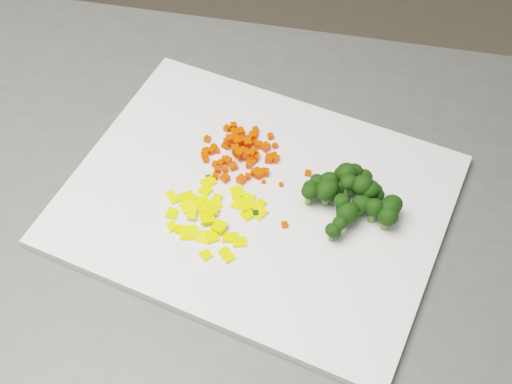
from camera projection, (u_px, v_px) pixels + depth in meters
The scene contains 146 objects.
counter_block at pixel (251, 350), 1.27m from camera, with size 0.97×0.68×0.90m, color #4A4A47.
cutting_board at pixel (256, 200), 0.90m from camera, with size 0.46×0.36×0.01m, color white.
carrot_pile at pixel (238, 146), 0.93m from camera, with size 0.10×0.10×0.03m, color #ED2902, non-canonical shape.
pepper_pile at pixel (212, 213), 0.87m from camera, with size 0.12×0.12×0.02m, color yellow, non-canonical shape.
broccoli_pile at pixel (349, 191), 0.86m from camera, with size 0.12×0.12×0.06m, color black, non-canonical shape.
carrot_cube_0 at pixel (245, 154), 0.93m from camera, with size 0.01×0.01×0.01m, color #ED2902.
carrot_cube_1 at pixel (236, 133), 0.95m from camera, with size 0.01×0.01×0.01m, color #ED2902.
carrot_cube_2 at pixel (235, 149), 0.93m from camera, with size 0.01×0.01×0.01m, color #ED2902.
carrot_cube_3 at pixel (248, 143), 0.93m from camera, with size 0.01×0.01×0.01m, color #ED2902.
carrot_cube_4 at pixel (254, 134), 0.95m from camera, with size 0.01×0.01×0.01m, color #ED2902.
carrot_cube_5 at pixel (240, 132), 0.96m from camera, with size 0.01×0.01×0.01m, color #ED2902.
carrot_cube_6 at pixel (251, 158), 0.93m from camera, with size 0.01×0.01×0.01m, color #ED2902.
carrot_cube_7 at pixel (249, 165), 0.92m from camera, with size 0.01×0.01×0.01m, color #ED2902.
carrot_cube_8 at pixel (269, 159), 0.93m from camera, with size 0.01×0.01×0.01m, color #ED2902.
carrot_cube_9 at pixel (215, 164), 0.92m from camera, with size 0.01×0.01×0.01m, color #ED2902.
carrot_cube_10 at pixel (216, 176), 0.91m from camera, with size 0.01×0.01×0.01m, color #ED2902.
carrot_cube_11 at pixel (229, 140), 0.95m from camera, with size 0.01×0.01×0.01m, color #ED2902.
carrot_cube_12 at pixel (233, 166), 0.92m from camera, with size 0.01×0.01×0.01m, color #ED2902.
carrot_cube_13 at pixel (242, 140), 0.94m from camera, with size 0.01×0.01×0.01m, color #ED2902.
carrot_cube_14 at pixel (259, 145), 0.94m from camera, with size 0.01×0.01×0.01m, color #ED2902.
carrot_cube_15 at pixel (255, 151), 0.93m from camera, with size 0.01×0.01×0.01m, color #ED2902.
carrot_cube_16 at pixel (205, 156), 0.93m from camera, with size 0.01×0.01×0.01m, color #ED2902.
carrot_cube_17 at pixel (265, 172), 0.91m from camera, with size 0.01×0.01×0.01m, color #ED2902.
carrot_cube_18 at pixel (241, 135), 0.95m from camera, with size 0.01×0.01×0.01m, color #ED2902.
carrot_cube_19 at pixel (239, 154), 0.92m from camera, with size 0.01×0.01×0.01m, color #ED2902.
carrot_cube_20 at pixel (275, 159), 0.93m from camera, with size 0.01×0.01×0.01m, color #ED2902.
carrot_cube_21 at pixel (245, 153), 0.92m from camera, with size 0.01×0.01×0.01m, color #ED2902.
carrot_cube_22 at pixel (253, 136), 0.95m from camera, with size 0.01×0.01×0.01m, color #ED2902.
carrot_cube_23 at pixel (246, 154), 0.92m from camera, with size 0.01×0.01×0.01m, color #ED2902.
carrot_cube_24 at pixel (241, 150), 0.93m from camera, with size 0.01×0.01×0.01m, color #ED2902.
carrot_cube_25 at pixel (217, 170), 0.92m from camera, with size 0.01×0.01×0.01m, color #ED2902.
carrot_cube_26 at pixel (254, 143), 0.95m from camera, with size 0.01×0.01×0.01m, color #ED2902.
carrot_cube_27 at pixel (205, 151), 0.94m from camera, with size 0.01×0.01×0.01m, color #ED2902.
carrot_cube_28 at pixel (220, 163), 0.92m from camera, with size 0.01×0.01×0.01m, color #ED2902.
carrot_cube_29 at pixel (248, 139), 0.94m from camera, with size 0.01×0.01×0.01m, color #ED2902.
carrot_cube_30 at pixel (225, 160), 0.93m from camera, with size 0.01×0.01×0.01m, color #ED2902.
carrot_cube_31 at pixel (206, 160), 0.93m from camera, with size 0.01×0.01×0.01m, color #ED2902.
carrot_cube_32 at pixel (227, 128), 0.96m from camera, with size 0.01×0.01×0.01m, color #ED2902.
carrot_cube_33 at pixel (266, 147), 0.94m from camera, with size 0.01×0.01×0.01m, color #ED2902.
carrot_cube_34 at pixel (237, 139), 0.95m from camera, with size 0.01×0.01×0.01m, color #ED2902.
carrot_cube_35 at pixel (270, 136), 0.95m from camera, with size 0.01×0.01×0.01m, color #ED2902.
carrot_cube_36 at pixel (259, 173), 0.91m from camera, with size 0.01×0.01×0.01m, color #ED2902.
carrot_cube_37 at pixel (241, 180), 0.91m from camera, with size 0.01×0.01×0.01m, color #ED2902.
carrot_cube_38 at pixel (275, 146), 0.94m from camera, with size 0.01×0.01×0.01m, color #ED2902.
carrot_cube_39 at pixel (225, 170), 0.92m from camera, with size 0.01×0.01×0.01m, color #ED2902.
carrot_cube_40 at pixel (228, 147), 0.94m from camera, with size 0.01×0.01×0.01m, color #ED2902.
carrot_cube_41 at pixel (227, 161), 0.92m from camera, with size 0.01×0.01×0.01m, color #ED2902.
carrot_cube_42 at pixel (252, 162), 0.92m from camera, with size 0.01×0.01×0.01m, color #ED2902.
carrot_cube_43 at pixel (234, 126), 0.96m from camera, with size 0.01×0.01×0.01m, color #ED2902.
carrot_cube_44 at pixel (245, 151), 0.93m from camera, with size 0.01×0.01×0.01m, color #ED2902.
carrot_cube_45 at pixel (214, 147), 0.94m from camera, with size 0.01×0.01×0.01m, color #ED2902.
carrot_cube_46 at pixel (238, 141), 0.94m from camera, with size 0.01×0.01×0.01m, color #ED2902.
carrot_cube_47 at pixel (241, 152), 0.93m from camera, with size 0.01×0.01×0.01m, color #ED2902.
carrot_cube_48 at pixel (255, 157), 0.93m from camera, with size 0.01×0.01×0.01m, color #ED2902.
carrot_cube_49 at pixel (259, 174), 0.91m from camera, with size 0.01×0.01×0.01m, color #ED2902.
carrot_cube_50 at pixel (242, 144), 0.94m from camera, with size 0.01×0.01×0.01m, color #ED2902.
carrot_cube_51 at pixel (207, 151), 0.94m from camera, with size 0.01×0.01×0.01m, color #ED2902.
carrot_cube_52 at pixel (230, 139), 0.93m from camera, with size 0.01×0.01×0.01m, color #ED2902.
carrot_cube_53 at pixel (256, 146), 0.94m from camera, with size 0.01×0.01×0.01m, color #ED2902.
carrot_cube_54 at pixel (248, 177), 0.91m from camera, with size 0.01×0.01×0.01m, color #ED2902.
carrot_cube_55 at pixel (226, 142), 0.95m from camera, with size 0.01×0.01×0.01m, color #ED2902.
carrot_cube_56 at pixel (256, 173), 0.91m from camera, with size 0.01×0.01×0.01m, color #ED2902.
carrot_cube_57 at pixel (224, 146), 0.94m from camera, with size 0.01×0.01×0.01m, color #ED2902.
carrot_cube_58 at pixel (233, 131), 0.96m from camera, with size 0.01×0.01×0.01m, color #ED2902.
carrot_cube_59 at pixel (255, 130), 0.96m from camera, with size 0.01×0.01×0.01m, color #ED2902.
carrot_cube_60 at pixel (225, 178), 0.91m from camera, with size 0.01×0.01×0.01m, color #ED2902.
carrot_cube_61 at pixel (212, 151), 0.94m from camera, with size 0.01×0.01×0.01m, color #ED2902.
carrot_cube_62 at pixel (251, 154), 0.92m from camera, with size 0.01×0.01×0.01m, color #ED2902.
carrot_cube_63 at pixel (274, 157), 0.93m from camera, with size 0.01×0.01×0.01m, color #ED2902.
carrot_cube_64 at pixel (207, 139), 0.95m from camera, with size 0.01×0.01×0.01m, color #ED2902.
carrot_cube_65 at pixel (238, 141), 0.94m from camera, with size 0.01×0.01×0.01m, color #ED2902.
carrot_cube_66 at pixel (237, 142), 0.93m from camera, with size 0.01×0.01×0.01m, color #ED2902.
carrot_cube_67 at pixel (236, 151), 0.93m from camera, with size 0.01×0.01×0.01m, color #ED2902.
carrot_cube_68 at pixel (235, 138), 0.94m from camera, with size 0.01×0.01×0.01m, color #ED2902.
carrot_cube_69 at pixel (217, 151), 0.94m from camera, with size 0.01×0.01×0.01m, color #ED2902.
carrot_cube_70 at pixel (230, 138), 0.94m from camera, with size 0.01×0.01×0.01m, color #ED2902.
pepper_chunk_0 at pixel (200, 207), 0.88m from camera, with size 0.01×0.01×0.00m, color yellow.
pepper_chunk_1 at pixel (219, 226), 0.86m from camera, with size 0.02×0.02×0.00m, color yellow.
pepper_chunk_2 at pixel (205, 191), 0.90m from camera, with size 0.01×0.01×0.00m, color yellow.
pepper_chunk_3 at pixel (206, 255), 0.84m from camera, with size 0.01×0.01×0.00m, color yellow.
pepper_chunk_4 at pixel (197, 203), 0.89m from camera, with size 0.02×0.01×0.00m, color yellow.
pepper_chunk_5 at pixel (182, 230), 0.86m from camera, with size 0.01×0.02×0.00m, color yellow.
pepper_chunk_6 at pixel (240, 204), 0.89m from camera, with size 0.02×0.02×0.00m, color yellow.
pepper_chunk_7 at pixel (209, 182), 0.91m from camera, with size 0.02×0.01×0.01m, color yellow.
pepper_chunk_8 at pixel (259, 213), 0.88m from camera, with size 0.02×0.01×0.00m, color yellow.
pepper_chunk_9 at pixel (258, 205), 0.88m from camera, with size 0.02×0.01×0.00m, color yellow.
pepper_chunk_10 at pixel (189, 206), 0.88m from camera, with size 0.02×0.02×0.00m, color yellow.
pepper_chunk_11 at pixel (202, 202), 0.89m from camera, with size 0.01×0.02×0.00m, color yellow.
pepper_chunk_12 at pixel (207, 217), 0.87m from camera, with size 0.02×0.02×0.00m, color yellow.
pepper_chunk_13 at pixel (172, 197), 0.89m from camera, with size 0.02×0.01×0.00m, color yellow.
pepper_chunk_14 at pixel (212, 236), 0.86m from camera, with size 0.02×0.02×0.00m, color yellow.
pepper_chunk_15 at pixel (216, 200), 0.89m from camera, with size 0.01×0.01×0.00m, color yellow.
pepper_chunk_16 at pixel (211, 211), 0.87m from camera, with size 0.01×0.01×0.00m, color yellow.
pepper_chunk_17 at pixel (206, 213), 0.88m from camera, with size 0.01×0.01×0.00m, color yellow.
pepper_chunk_18 at pixel (227, 255), 0.84m from camera, with size 0.02×0.01×0.00m, color yellow.
pepper_chunk_19 at pixel (246, 206), 0.88m from camera, with size 0.01×0.02×0.00m, color yellow.
pepper_chunk_20 at pixel (237, 192), 0.90m from camera, with size 0.02×0.02×0.00m, color yellow.
pepper_chunk_21 at pixel (247, 215), 0.88m from camera, with size 0.02×0.02×0.00m, color yellow.
pepper_chunk_22 at pixel (210, 210), 0.87m from camera, with size 0.02×0.02×0.00m, color yellow.
pepper_chunk_23 at pixel (230, 237), 0.86m from camera, with size 0.02×0.01×0.00m, color yellow.
pepper_chunk_24 at pixel (172, 214), 0.88m from camera, with size 0.01×0.01×0.00m, color yellow.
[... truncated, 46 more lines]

